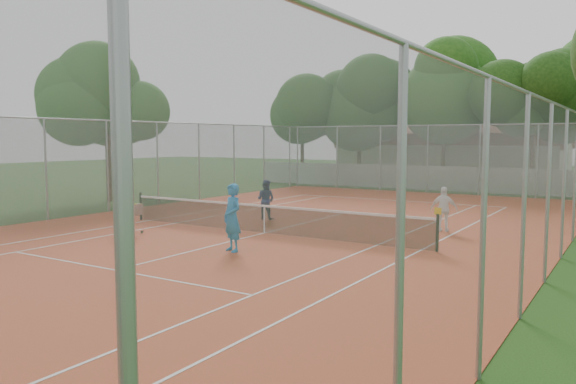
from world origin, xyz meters
The scene contains 12 objects.
ground centered at (0.00, 0.00, 0.00)m, with size 120.00×120.00×0.00m, color #18380F.
court_pad centered at (0.00, 0.00, 0.01)m, with size 18.00×34.00×0.02m, color #B74323.
court_lines centered at (0.00, 0.00, 0.02)m, with size 10.98×23.78×0.01m, color white.
tennis_net centered at (0.00, 0.00, 0.51)m, with size 11.88×0.10×0.98m, color black.
perimeter_fence centered at (0.00, 0.00, 2.00)m, with size 18.00×34.00×4.00m, color slate.
boundary_wall centered at (0.00, 19.00, 0.75)m, with size 26.00×0.30×1.50m, color silver.
clubhouse centered at (-2.00, 29.00, 2.20)m, with size 16.40×9.00×4.40m, color beige.
tropical_trees centered at (0.00, 22.00, 5.00)m, with size 29.00×19.00×10.00m, color black.
player_near centered at (1.00, -3.04, 0.99)m, with size 0.70×0.46×1.93m, color #1672BF.
player_far_left centered at (-1.81, 2.72, 0.80)m, with size 0.76×0.59×1.57m, color #171845.
player_far_right centered at (5.04, 3.60, 0.79)m, with size 0.91×0.38×1.55m, color white.
ball_hopper centered at (-3.66, -2.50, 0.58)m, with size 0.54×0.54×1.12m, color silver.
Camera 1 is at (10.70, -15.50, 3.21)m, focal length 35.00 mm.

